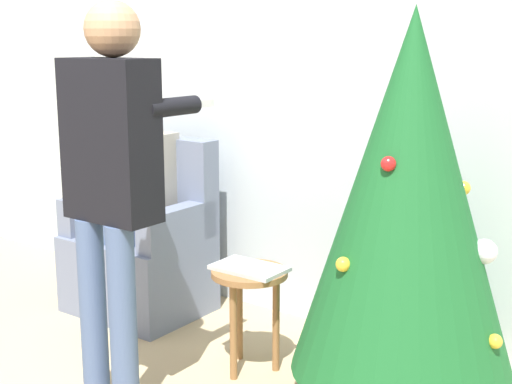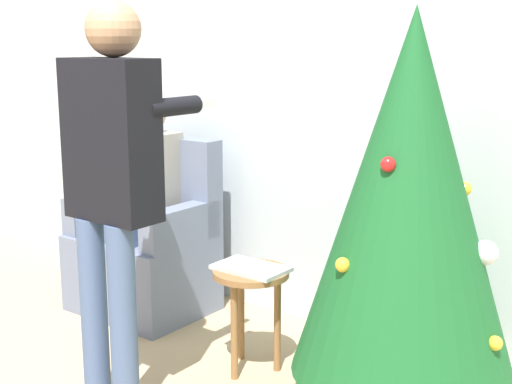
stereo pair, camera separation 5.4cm
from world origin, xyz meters
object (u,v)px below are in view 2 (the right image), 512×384
Objects in this scene: christmas_tree at (408,197)px; armchair at (147,249)px; side_stool at (251,289)px; person_standing at (112,170)px; person_seated at (142,195)px.

christmas_tree is 1.89m from armchair.
armchair is 1.07m from side_stool.
armchair is 1.38m from person_standing.
side_stool is (-0.76, -0.12, -0.54)m from christmas_tree.
person_seated is (0.00, -0.03, 0.34)m from armchair.
christmas_tree is 1.27m from person_standing.
christmas_tree is 3.39× the size of side_stool.
person_seated is at bearing 175.36° from christmas_tree.
person_standing is 3.42× the size of side_stool.
side_stool is at bearing -14.46° from person_seated.
armchair is 0.34m from person_seated.
person_standing is (-1.03, -0.74, 0.11)m from christmas_tree.
side_stool is (1.02, -0.29, 0.06)m from armchair.
person_seated reaches higher than side_stool.
side_stool is (0.27, 0.62, -0.66)m from person_standing.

